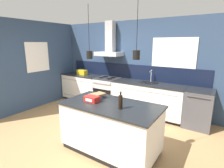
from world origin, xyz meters
TOP-DOWN VIEW (x-y plane):
  - ground_plane at (0.00, 0.00)m, footprint 16.00×16.00m
  - wall_back at (-0.03, 2.00)m, footprint 5.60×2.39m
  - wall_left at (-2.43, 0.70)m, footprint 0.08×3.80m
  - counter_run_left at (-1.68, 1.69)m, footprint 1.39×0.64m
  - counter_run_sink at (0.73, 1.69)m, footprint 1.95×0.64m
  - oven_range at (-0.61, 1.69)m, footprint 0.75×0.66m
  - dishwasher at (2.00, 1.69)m, footprint 0.61×0.65m
  - kitchen_island at (0.79, -0.24)m, footprint 1.77×0.93m
  - bottle_on_island at (1.05, -0.34)m, footprint 0.07×0.07m
  - book_stack at (0.39, -0.11)m, footprint 0.27×0.33m
  - red_supply_box at (0.43, -0.32)m, footprint 0.26×0.18m
  - yellow_toolbox at (-1.67, 1.69)m, footprint 0.34×0.18m

SIDE VIEW (x-z plane):
  - ground_plane at x=0.00m, z-range 0.00..0.00m
  - dishwasher at x=2.00m, z-range 0.00..0.91m
  - oven_range at x=-0.61m, z-range 0.00..0.91m
  - kitchen_island at x=0.79m, z-range 0.00..0.91m
  - counter_run_left at x=-1.68m, z-range 0.01..0.92m
  - counter_run_sink at x=0.73m, z-range -0.16..1.08m
  - book_stack at x=0.39m, z-range 0.91..1.01m
  - red_supply_box at x=0.43m, z-range 0.91..1.01m
  - yellow_toolbox at x=-1.67m, z-range 0.90..1.09m
  - bottle_on_island at x=1.05m, z-range 0.88..1.18m
  - wall_left at x=-2.43m, z-range 0.00..2.60m
  - wall_back at x=-0.03m, z-range 0.05..2.65m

